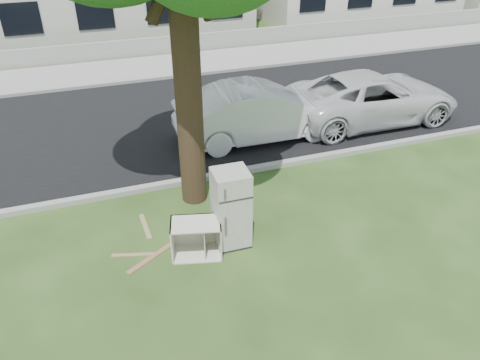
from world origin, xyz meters
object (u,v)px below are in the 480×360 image
object	(u,v)px
cabinet	(196,238)
car_center	(261,112)
fridge	(231,208)
car_right	(372,97)

from	to	relation	value
cabinet	car_center	bearing A→B (deg)	69.57
cabinet	car_center	world-z (taller)	car_center
fridge	car_right	distance (m)	6.88
car_right	car_center	bearing A→B (deg)	91.14
fridge	car_right	world-z (taller)	fridge
fridge	cabinet	xyz separation A→B (m)	(-0.71, -0.12, -0.42)
car_center	car_right	xyz separation A→B (m)	(3.44, 0.03, -0.05)
car_right	fridge	bearing A→B (deg)	126.41
car_center	car_right	distance (m)	3.44
car_center	car_right	size ratio (longest dim) A/B	0.90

